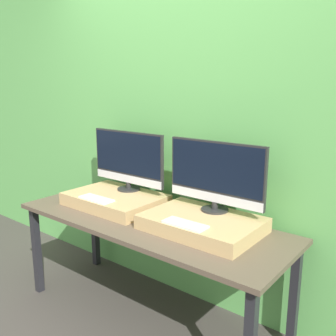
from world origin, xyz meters
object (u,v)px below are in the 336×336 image
at_px(monitor_left, 128,159).
at_px(monitor_right, 216,174).
at_px(keyboard_left, 96,199).
at_px(keyboard_right, 185,224).

height_order(monitor_left, monitor_right, same).
xyz_separation_m(monitor_left, keyboard_left, (-0.00, -0.31, -0.23)).
distance_m(keyboard_left, keyboard_right, 0.75).
bearing_deg(keyboard_left, monitor_right, 22.78).
relative_size(monitor_left, monitor_right, 1.00).
distance_m(monitor_right, keyboard_right, 0.39).
xyz_separation_m(monitor_left, monitor_right, (0.75, 0.00, 0.00)).
height_order(monitor_left, keyboard_left, monitor_left).
distance_m(keyboard_left, monitor_right, 0.84).
relative_size(monitor_left, keyboard_right, 2.51).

